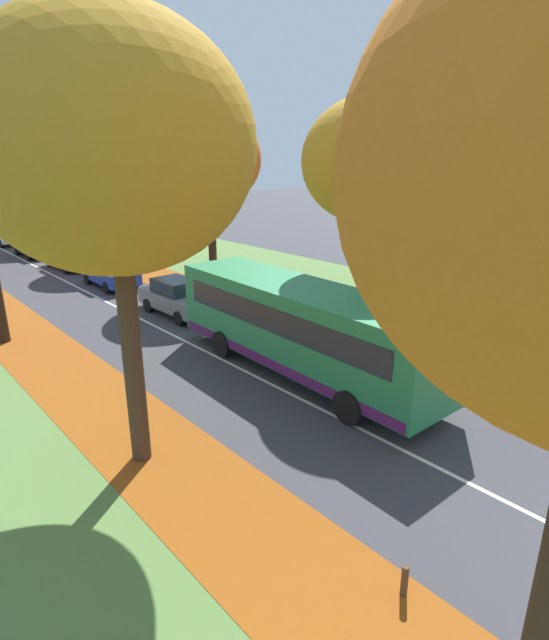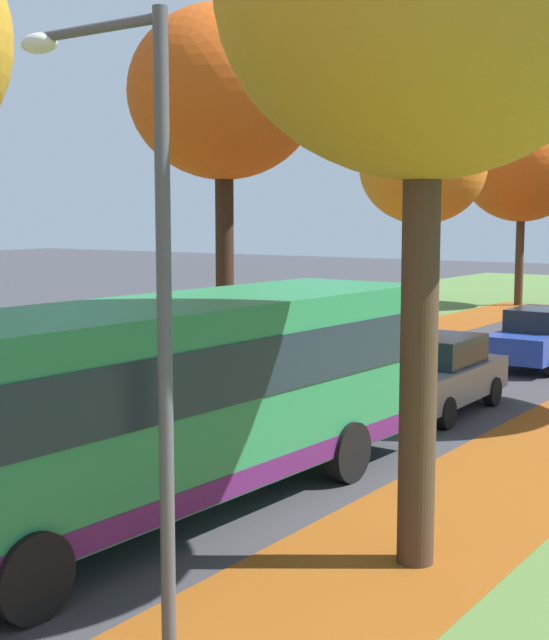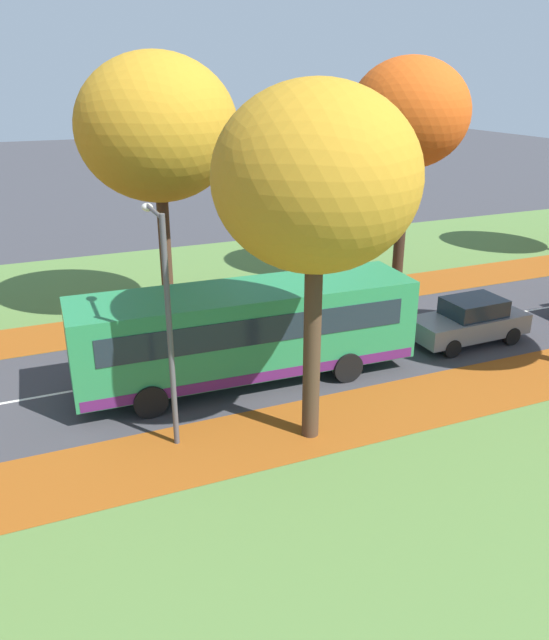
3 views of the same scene
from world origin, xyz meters
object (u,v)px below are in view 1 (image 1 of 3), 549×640
Objects in this scene: tree_right_near at (371,162)px; tree_right_distant at (61,166)px; tree_right_mid at (209,159)px; car_white_trailing at (6,234)px; bollard_third at (405,581)px; car_grey_lead at (177,297)px; car_red_third_in_line at (69,256)px; streetlamp_right at (429,267)px; tree_right_far at (116,176)px; tree_left_near at (112,146)px; car_black_fourth_in_line at (33,245)px; bus at (302,325)px; car_blue_following at (110,272)px.

tree_right_near is 31.02m from tree_right_distant.
tree_right_mid is 23.58m from car_white_trailing.
tree_right_distant is 15.09× the size of bollard_third.
car_grey_lead is 12.94m from car_red_third_in_line.
car_white_trailing is at bearing 83.57° from bollard_third.
streetlamp_right reaches higher than bollard_third.
tree_right_mid is 21.60m from bollard_third.
tree_right_distant is 40.29m from bollard_third.
car_red_third_in_line is (-3.82, -10.25, -5.19)m from tree_right_distant.
tree_right_far is at bearing -73.20° from car_white_trailing.
car_black_fourth_in_line is at bearing 77.78° from tree_left_near.
tree_left_near is 2.29× the size of car_grey_lead.
bus reaches higher than car_grey_lead.
bus is (6.28, 0.92, -5.40)m from tree_left_near.
tree_left_near is 0.93× the size of bus.
car_grey_lead is at bearing 100.49° from streetlamp_right.
bollard_third is 0.10× the size of streetlamp_right.
car_grey_lead and car_white_trailing have the same top height.
tree_right_far reaches higher than car_grey_lead.
tree_right_distant is at bearing 87.29° from streetlamp_right.
tree_right_far is at bearing 58.32° from car_blue_following.
tree_right_far is 13.68m from car_grey_lead.
car_black_fourth_in_line is at bearing 94.19° from car_red_third_in_line.
tree_left_near reaches higher than car_red_third_in_line.
car_blue_following is 18.31m from car_white_trailing.
tree_right_mid is at bearing -74.22° from car_black_fourth_in_line.
tree_left_near is at bearing -99.87° from car_white_trailing.
tree_left_near is at bearing -107.59° from tree_right_distant.
tree_right_near is 1.12× the size of tree_right_far.
tree_right_distant reaches higher than streetlamp_right.
tree_right_far reaches higher than streetlamp_right.
bus is 21.23m from car_red_third_in_line.
bollard_third is 0.06× the size of bus.
tree_right_near is (9.91, 1.36, -0.42)m from tree_left_near.
tree_right_mid is at bearing -89.34° from tree_right_distant.
bollard_third is 0.14× the size of car_grey_lead.
car_red_third_in_line is 1.01× the size of car_black_fourth_in_line.
bus is 33.48m from car_white_trailing.
tree_right_mid is 14.44m from streetlamp_right.
car_white_trailing is at bearing 92.17° from car_red_third_in_line.
car_white_trailing is (4.61, 40.89, 0.52)m from bollard_third.
tree_right_distant is at bearing 80.93° from car_grey_lead.
bollard_third is at bearing -137.33° from tree_right_near.
streetlamp_right is (-1.27, -3.37, -2.94)m from tree_right_near.
tree_right_far is 8.03m from car_blue_following.
car_blue_following is 1.00× the size of car_white_trailing.
tree_left_near is 8.33m from bus.
streetlamp_right is 4.28m from bus.
streetlamp_right reaches higher than car_white_trailing.
streetlamp_right is at bearing -92.94° from tree_right_far.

